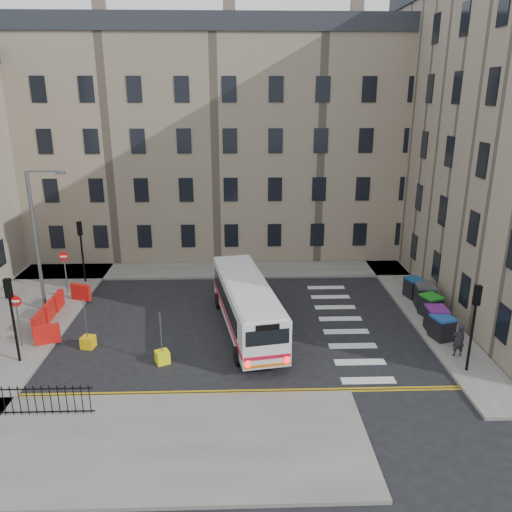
{
  "coord_description": "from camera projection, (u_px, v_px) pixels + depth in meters",
  "views": [
    {
      "loc": [
        -1.59,
        -25.1,
        12.01
      ],
      "look_at": [
        -0.68,
        2.8,
        3.0
      ],
      "focal_mm": 35.0,
      "sensor_mm": 36.0,
      "label": 1
    }
  ],
  "objects": [
    {
      "name": "ground",
      "position": [
        270.0,
        323.0,
        27.61
      ],
      "size": [
        120.0,
        120.0,
        0.0
      ],
      "primitive_type": "plane",
      "color": "black",
      "rests_on": "ground"
    },
    {
      "name": "wheelie_bin_d",
      "position": [
        425.0,
        296.0,
        29.17
      ],
      "size": [
        1.24,
        1.37,
        1.36
      ],
      "rotation": [
        0.0,
        0.0,
        -0.15
      ],
      "color": "black",
      "rests_on": "pavement_east"
    },
    {
      "name": "pavement_north",
      "position": [
        179.0,
        271.0,
        35.58
      ],
      "size": [
        36.0,
        3.2,
        0.15
      ],
      "primitive_type": "cube",
      "color": "slate",
      "rests_on": "ground"
    },
    {
      "name": "pavement_sw",
      "position": [
        92.0,
        445.0,
        17.86
      ],
      "size": [
        20.0,
        6.0,
        0.15
      ],
      "primitive_type": "cube",
      "color": "slate",
      "rests_on": "ground"
    },
    {
      "name": "no_entry_north",
      "position": [
        65.0,
        264.0,
        30.86
      ],
      "size": [
        0.6,
        0.08,
        3.0
      ],
      "color": "#595B5E",
      "rests_on": "pavement_west"
    },
    {
      "name": "pavement_west",
      "position": [
        21.0,
        317.0,
        28.1
      ],
      "size": [
        6.0,
        22.0,
        0.15
      ],
      "primitive_type": "cube",
      "color": "slate",
      "rests_on": "ground"
    },
    {
      "name": "bollard_yellow",
      "position": [
        162.0,
        357.0,
        23.4
      ],
      "size": [
        0.8,
        0.8,
        0.6
      ],
      "primitive_type": "cube",
      "rotation": [
        0.0,
        0.0,
        0.44
      ],
      "color": "#F6F50D",
      "rests_on": "ground"
    },
    {
      "name": "streetlamp",
      "position": [
        36.0,
        240.0,
        27.78
      ],
      "size": [
        0.5,
        0.22,
        8.14
      ],
      "color": "#595B5E",
      "rests_on": "pavement_west"
    },
    {
      "name": "traffic_light_nw",
      "position": [
        81.0,
        242.0,
        32.54
      ],
      "size": [
        0.28,
        0.22,
        4.1
      ],
      "color": "black",
      "rests_on": "pavement_west"
    },
    {
      "name": "roadworks_barriers",
      "position": [
        56.0,
        311.0,
        27.52
      ],
      "size": [
        1.66,
        6.26,
        1.0
      ],
      "color": "red",
      "rests_on": "pavement_west"
    },
    {
      "name": "bus",
      "position": [
        247.0,
        304.0,
        26.32
      ],
      "size": [
        3.9,
        9.99,
        2.65
      ],
      "rotation": [
        0.0,
        0.0,
        0.18
      ],
      "color": "silver",
      "rests_on": "ground"
    },
    {
      "name": "traffic_light_east",
      "position": [
        474.0,
        315.0,
        21.76
      ],
      "size": [
        0.28,
        0.22,
        4.1
      ],
      "color": "black",
      "rests_on": "pavement_east"
    },
    {
      "name": "terrace_north",
      "position": [
        171.0,
        140.0,
        39.49
      ],
      "size": [
        38.3,
        10.8,
        17.2
      ],
      "color": "gray",
      "rests_on": "ground"
    },
    {
      "name": "bollard_chevron",
      "position": [
        88.0,
        342.0,
        24.82
      ],
      "size": [
        0.71,
        0.71,
        0.6
      ],
      "primitive_type": "cube",
      "rotation": [
        0.0,
        0.0,
        -0.21
      ],
      "color": "#ECB50D",
      "rests_on": "ground"
    },
    {
      "name": "wheelie_bin_e",
      "position": [
        414.0,
        288.0,
        30.62
      ],
      "size": [
        1.18,
        1.28,
        1.2
      ],
      "rotation": [
        0.0,
        0.0,
        0.24
      ],
      "color": "black",
      "rests_on": "pavement_east"
    },
    {
      "name": "traffic_light_sw",
      "position": [
        11.0,
        307.0,
        22.55
      ],
      "size": [
        0.28,
        0.22,
        4.1
      ],
      "color": "black",
      "rests_on": "pavement_west"
    },
    {
      "name": "wheelie_bin_a",
      "position": [
        442.0,
        328.0,
        25.35
      ],
      "size": [
        1.21,
        1.31,
        1.2
      ],
      "rotation": [
        0.0,
        0.0,
        0.27
      ],
      "color": "black",
      "rests_on": "pavement_east"
    },
    {
      "name": "pedestrian",
      "position": [
        459.0,
        340.0,
        23.59
      ],
      "size": [
        0.59,
        0.39,
        1.62
      ],
      "primitive_type": "imported",
      "rotation": [
        0.0,
        0.0,
        3.14
      ],
      "color": "black",
      "rests_on": "pavement_east"
    },
    {
      "name": "pavement_east",
      "position": [
        407.0,
        292.0,
        31.67
      ],
      "size": [
        2.4,
        26.0,
        0.15
      ],
      "primitive_type": "cube",
      "color": "slate",
      "rests_on": "ground"
    },
    {
      "name": "no_entry_south",
      "position": [
        17.0,
        310.0,
        24.21
      ],
      "size": [
        0.6,
        0.08,
        3.0
      ],
      "color": "#595B5E",
      "rests_on": "pavement_west"
    },
    {
      "name": "wheelie_bin_c",
      "position": [
        431.0,
        306.0,
        27.99
      ],
      "size": [
        1.27,
        1.35,
        1.21
      ],
      "rotation": [
        0.0,
        0.0,
        0.35
      ],
      "color": "black",
      "rests_on": "pavement_east"
    },
    {
      "name": "wheelie_bin_b",
      "position": [
        436.0,
        319.0,
        26.19
      ],
      "size": [
        1.08,
        1.23,
        1.3
      ],
      "rotation": [
        0.0,
        0.0,
        -0.06
      ],
      "color": "black",
      "rests_on": "pavement_east"
    }
  ]
}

